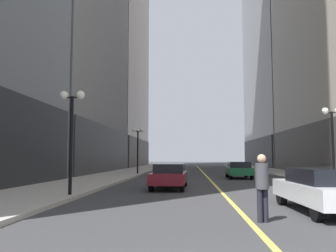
# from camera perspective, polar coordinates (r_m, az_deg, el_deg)

# --- Properties ---
(ground_plane) EXTENTS (200.00, 200.00, 0.00)m
(ground_plane) POSITION_cam_1_polar(r_m,az_deg,el_deg) (38.38, 5.81, -7.63)
(ground_plane) COLOR #38383A
(sidewalk_left) EXTENTS (4.50, 78.00, 0.15)m
(sidewalk_left) POSITION_cam_1_polar(r_m,az_deg,el_deg) (38.93, -6.52, -7.48)
(sidewalk_left) COLOR #ADA8A0
(sidewalk_left) RESTS_ON ground
(sidewalk_right) EXTENTS (4.50, 78.00, 0.15)m
(sidewalk_right) POSITION_cam_1_polar(r_m,az_deg,el_deg) (39.57, 17.93, -7.23)
(sidewalk_right) COLOR #ADA8A0
(sidewalk_right) RESTS_ON ground
(lane_centre_stripe) EXTENTS (0.16, 70.00, 0.01)m
(lane_centre_stripe) POSITION_cam_1_polar(r_m,az_deg,el_deg) (38.38, 5.81, -7.63)
(lane_centre_stripe) COLOR #E5D64C
(lane_centre_stripe) RESTS_ON ground
(car_white) EXTENTS (1.82, 4.66, 1.32)m
(car_white) POSITION_cam_1_polar(r_m,az_deg,el_deg) (11.66, 23.86, -9.32)
(car_white) COLOR silver
(car_white) RESTS_ON ground
(car_maroon) EXTENTS (1.89, 4.58, 1.32)m
(car_maroon) POSITION_cam_1_polar(r_m,az_deg,el_deg) (18.74, 0.27, -8.04)
(car_maroon) COLOR maroon
(car_maroon) RESTS_ON ground
(car_green) EXTENTS (1.92, 4.44, 1.32)m
(car_green) POSITION_cam_1_polar(r_m,az_deg,el_deg) (28.52, 11.50, -6.96)
(car_green) COLOR #196038
(car_green) RESTS_ON ground
(pedestrian_with_orange_bag) EXTENTS (0.43, 0.43, 1.74)m
(pedestrian_with_orange_bag) POSITION_cam_1_polar(r_m,az_deg,el_deg) (9.39, 15.15, -8.88)
(pedestrian_with_orange_bag) COLOR black
(pedestrian_with_orange_bag) RESTS_ON ground
(street_lamp_left_near) EXTENTS (1.06, 0.36, 4.43)m
(street_lamp_left_near) POSITION_cam_1_polar(r_m,az_deg,el_deg) (14.98, -15.49, 1.16)
(street_lamp_left_near) COLOR black
(street_lamp_left_near) RESTS_ON ground
(street_lamp_left_far) EXTENTS (1.06, 0.36, 4.43)m
(street_lamp_left_far) POSITION_cam_1_polar(r_m,az_deg,el_deg) (33.19, -4.96, -2.40)
(street_lamp_left_far) COLOR black
(street_lamp_left_far) RESTS_ON ground
(street_lamp_right_mid) EXTENTS (1.06, 0.36, 4.43)m
(street_lamp_right_mid) POSITION_cam_1_polar(r_m,az_deg,el_deg) (21.35, 25.29, -0.37)
(street_lamp_right_mid) COLOR black
(street_lamp_right_mid) RESTS_ON ground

